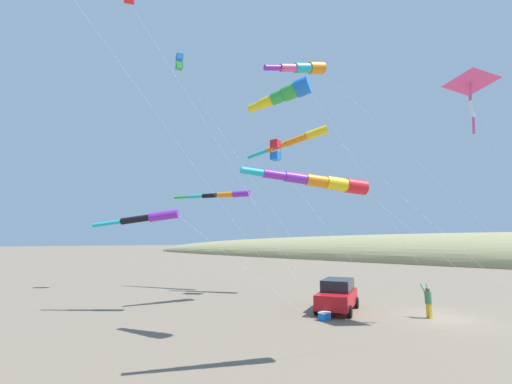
{
  "coord_description": "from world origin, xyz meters",
  "views": [
    {
      "loc": [
        20.86,
        5.97,
        4.19
      ],
      "look_at": [
        5.49,
        -8.83,
        7.32
      ],
      "focal_mm": 23.34,
      "sensor_mm": 36.0,
      "label": 1
    }
  ],
  "objects": [
    {
      "name": "kite_windsock_teal_far_right",
      "position": [
        1.96,
        -7.37,
        16.78
      ],
      "size": [
        9.56,
        14.27,
        17.66
      ],
      "color": "orange",
      "rests_on": "ground_plane"
    },
    {
      "name": "ground_plane",
      "position": [
        0.0,
        0.0,
        0.0
      ],
      "size": [
        600.0,
        600.0,
        0.0
      ],
      "primitive_type": "plane",
      "color": "#756654"
    },
    {
      "name": "kite_box_magenta_far_left",
      "position": [
        0.47,
        -11.43,
        11.62
      ],
      "size": [
        0.8,
        9.01,
        12.48
      ],
      "color": "red",
      "rests_on": "ground_plane"
    },
    {
      "name": "cooler_box",
      "position": [
        4.96,
        -4.27,
        0.21
      ],
      "size": [
        0.62,
        0.42,
        0.42
      ],
      "color": "blue",
      "rests_on": "ground_plane"
    },
    {
      "name": "kite_delta_white_trailing",
      "position": [
        0.17,
        2.51,
        12.78
      ],
      "size": [
        6.81,
        3.59,
        13.35
      ],
      "color": "#EF4C93",
      "rests_on": "ground_plane"
    },
    {
      "name": "kite_windsock_black_fish_shape",
      "position": [
        10.56,
        -13.25,
        5.62
      ],
      "size": [
        7.91,
        10.81,
        6.16
      ],
      "color": "purple",
      "rests_on": "ground_plane"
    },
    {
      "name": "parked_car",
      "position": [
        2.41,
        -4.94,
        0.95
      ],
      "size": [
        4.67,
        3.22,
        1.85
      ],
      "color": "red",
      "rests_on": "ground_plane"
    },
    {
      "name": "kite_windsock_rainbow_low_near",
      "position": [
        1.48,
        -17.12,
        8.32
      ],
      "size": [
        3.46,
        13.83,
        8.61
      ],
      "color": "purple",
      "rests_on": "ground_plane"
    },
    {
      "name": "kite_box_striped_overhead",
      "position": [
        4.58,
        -19.88,
        21.13
      ],
      "size": [
        3.61,
        14.67,
        21.92
      ],
      "color": "blue",
      "rests_on": "ground_plane"
    },
    {
      "name": "kite_windsock_red_high_left",
      "position": [
        -1.49,
        -10.52,
        12.8
      ],
      "size": [
        4.13,
        18.77,
        13.89
      ],
      "color": "yellow",
      "rests_on": "ground_plane"
    },
    {
      "name": "kite_windsock_blue_topmost",
      "position": [
        10.76,
        -0.42,
        6.27
      ],
      "size": [
        16.03,
        5.16,
        6.64
      ],
      "color": "red",
      "rests_on": "ground_plane"
    },
    {
      "name": "person_adult_flyer",
      "position": [
        0.6,
        -0.36,
        0.99
      ],
      "size": [
        0.63,
        0.65,
        1.82
      ],
      "color": "gold",
      "rests_on": "ground_plane"
    },
    {
      "name": "kite_windsock_green_low_center",
      "position": [
        8.83,
        -3.55,
        11.26
      ],
      "size": [
        7.48,
        7.01,
        11.92
      ],
      "color": "blue",
      "rests_on": "ground_plane"
    }
  ]
}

